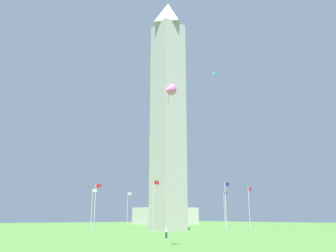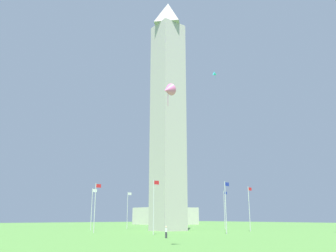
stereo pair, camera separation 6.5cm
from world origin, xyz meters
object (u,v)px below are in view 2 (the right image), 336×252
flagpole_e (128,208)px  flagpole_nw (249,207)px  flagpole_sw (154,204)px  person_white_shirt (166,232)px  flagpole_n (224,208)px  flagpole_se (92,207)px  flagpole_s (95,206)px  kite_pink_delta (168,90)px  kite_cyan_delta (215,74)px  obelisk_monument (168,108)px  flagpole_w (226,205)px  distant_building (165,216)px  flagpole_ne (177,209)px

flagpole_e → flagpole_nw: size_ratio=1.00×
flagpole_sw → person_white_shirt: size_ratio=5.55×
flagpole_n → flagpole_se: bearing=157.5°
flagpole_s → flagpole_nw: size_ratio=1.00×
flagpole_sw → kite_pink_delta: bearing=-122.0°
person_white_shirt → kite_cyan_delta: (21.26, 10.88, 32.12)m
obelisk_monument → flagpole_nw: (11.94, -11.89, -21.95)m
flagpole_sw → flagpole_w: bearing=-22.5°
flagpole_se → kite_pink_delta: 50.87m
distant_building → flagpole_w: bearing=-118.8°
flagpole_nw → distant_building: bearing=67.7°
obelisk_monument → distant_building: bearing=54.1°
flagpole_ne → flagpole_nw: (-0.00, -23.78, 0.00)m
flagpole_e → distant_building: size_ratio=0.46×
obelisk_monument → flagpole_n: size_ratio=6.02×
flagpole_sw → flagpole_ne: bearing=45.0°
flagpole_ne → flagpole_se: same height
flagpole_sw → flagpole_w: size_ratio=1.00×
flagpole_s → kite_cyan_delta: bearing=-24.6°
person_white_shirt → flagpole_sw: bearing=-0.1°
flagpole_e → flagpole_nw: bearing=-67.5°
flagpole_n → flagpole_se: same height
distant_building → person_white_shirt: bearing=-126.3°
flagpole_ne → flagpole_nw: same height
obelisk_monument → distant_building: obelisk_monument is taller
flagpole_n → flagpole_se: size_ratio=1.00×
kite_cyan_delta → flagpole_se: bearing=127.9°
flagpole_sw → kite_pink_delta: 29.81m
person_white_shirt → distant_building: (54.72, 74.43, 2.39)m
flagpole_nw → flagpole_n: bearing=67.5°
flagpole_ne → flagpole_w: (-11.89, -28.70, 0.00)m
person_white_shirt → kite_pink_delta: (-10.76, -14.79, 13.90)m
flagpole_se → kite_cyan_delta: (17.10, -21.96, 28.06)m
flagpole_n → kite_cyan_delta: kite_cyan_delta is taller
flagpole_w → flagpole_n: bearing=45.0°
kite_cyan_delta → distant_building: kite_cyan_delta is taller
obelisk_monument → flagpole_se: (-11.83, 11.89, -21.95)m
flagpole_n → kite_cyan_delta: bearing=-139.1°
flagpole_w → kite_pink_delta: kite_pink_delta is taller
person_white_shirt → flagpole_s: bearing=26.6°
kite_cyan_delta → flagpole_w: bearing=-127.7°
flagpole_n → person_white_shirt: (-32.86, -20.95, -4.05)m
obelisk_monument → flagpole_se: obelisk_monument is taller
flagpole_e → distant_building: 53.32m
kite_pink_delta → flagpole_nw: bearing=31.7°
flagpole_n → flagpole_e: 23.78m
flagpole_ne → kite_cyan_delta: kite_cyan_delta is taller
flagpole_e → flagpole_se: bearing=-157.5°
flagpole_ne → flagpole_se: 23.78m
obelisk_monument → flagpole_n: obelisk_monument is taller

